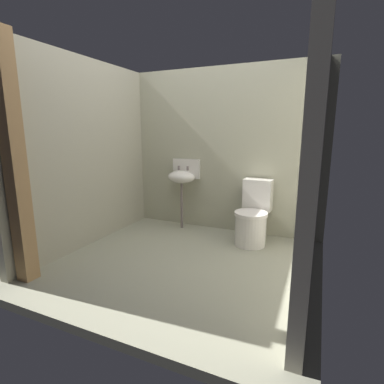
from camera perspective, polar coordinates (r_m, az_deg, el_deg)
ground_plane at (r=3.35m, az=-2.05°, el=-13.42°), size 2.87×2.70×0.08m
wall_back at (r=4.15m, az=5.17°, el=7.97°), size 2.87×0.10×2.23m
wall_left at (r=3.86m, az=-19.04°, el=7.09°), size 0.10×2.50×2.23m
wall_right at (r=2.84m, az=22.90°, el=5.32°), size 0.10×2.50×2.23m
wooden_door_post at (r=3.03m, az=-31.23°, el=4.91°), size 0.14×0.14×2.23m
toilet_near_wall at (r=3.75m, az=11.71°, el=-4.98°), size 0.42×0.60×0.78m
sink at (r=4.17m, az=-1.89°, el=3.06°), size 0.42×0.35×0.99m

